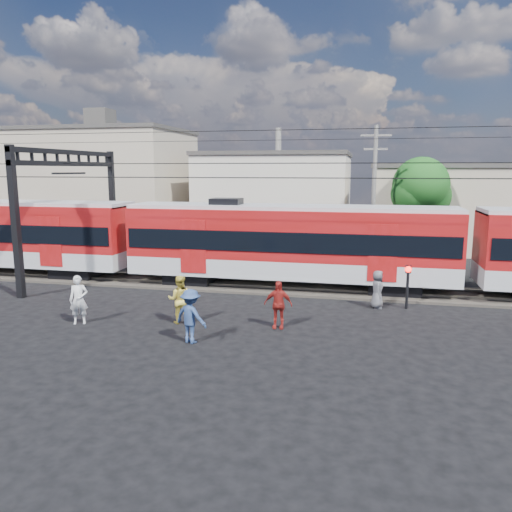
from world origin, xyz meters
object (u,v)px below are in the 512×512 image
object	(u,v)px
pedestrian_c	(191,316)
pedestrian_a	(79,300)
commuter_train	(293,241)
crossing_signal	(408,279)

from	to	relation	value
pedestrian_c	pedestrian_a	bearing A→B (deg)	6.16
commuter_train	pedestrian_c	size ratio (longest dim) A/B	26.61
commuter_train	pedestrian_c	xyz separation A→B (m)	(-2.28, -8.60, -1.46)
pedestrian_a	commuter_train	bearing A→B (deg)	22.85
pedestrian_a	crossing_signal	size ratio (longest dim) A/B	1.00
commuter_train	crossing_signal	distance (m)	6.01
pedestrian_c	crossing_signal	size ratio (longest dim) A/B	0.99
commuter_train	pedestrian_a	world-z (taller)	commuter_train
pedestrian_a	pedestrian_c	size ratio (longest dim) A/B	1.00
commuter_train	crossing_signal	world-z (taller)	commuter_train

